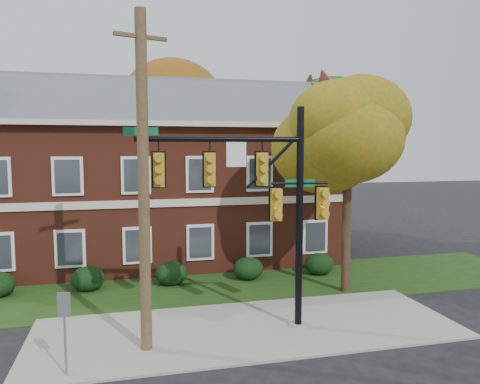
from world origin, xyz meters
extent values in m
plane|color=black|center=(0.00, 0.00, 0.00)|extent=(120.00, 120.00, 0.00)
cube|color=gray|center=(0.00, 1.00, 0.04)|extent=(14.00, 5.00, 0.08)
cube|color=#193811|center=(0.00, 6.00, 0.02)|extent=(30.00, 6.00, 0.04)
cube|color=maroon|center=(-2.00, 12.00, 3.50)|extent=(18.00, 8.00, 7.00)
cube|color=beige|center=(-2.00, 12.00, 7.12)|extent=(18.80, 8.80, 0.24)
cube|color=beige|center=(-2.00, 7.97, 3.50)|extent=(18.00, 0.12, 0.35)
ellipsoid|color=black|center=(-5.50, 6.70, 0.53)|extent=(1.40, 1.26, 1.05)
ellipsoid|color=black|center=(-2.00, 6.70, 0.53)|extent=(1.40, 1.26, 1.05)
ellipsoid|color=black|center=(1.50, 6.70, 0.53)|extent=(1.40, 1.26, 1.05)
ellipsoid|color=black|center=(5.00, 6.70, 0.53)|extent=(1.40, 1.26, 1.05)
cylinder|color=black|center=(5.00, 4.00, 2.88)|extent=(0.36, 0.36, 5.76)
ellipsoid|color=#B7620F|center=(5.00, 4.00, 6.48)|extent=(4.25, 4.25, 3.60)
ellipsoid|color=#B7620F|center=(5.62, 3.62, 7.08)|extent=(3.50, 3.50, 3.00)
cylinder|color=black|center=(9.00, 13.00, 3.52)|extent=(0.36, 0.36, 7.04)
ellipsoid|color=#11330E|center=(9.00, 13.00, 7.92)|extent=(5.95, 5.95, 5.04)
ellipsoid|color=#11330E|center=(9.88, 12.47, 8.52)|extent=(4.90, 4.90, 4.20)
cylinder|color=black|center=(-1.00, 20.00, 3.84)|extent=(0.36, 0.36, 7.68)
ellipsoid|color=#AC270E|center=(-1.00, 20.00, 8.64)|extent=(6.46, 6.46, 5.47)
ellipsoid|color=#AC270E|center=(-0.05, 19.43, 9.24)|extent=(5.32, 5.32, 4.56)
cylinder|color=gray|center=(1.64, 0.71, 0.08)|extent=(0.59, 0.59, 0.17)
cylinder|color=black|center=(1.64, 0.71, 3.67)|extent=(0.25, 0.25, 7.35)
cylinder|color=black|center=(-0.98, 0.88, 6.30)|extent=(5.25, 0.52, 0.17)
cylinder|color=black|center=(1.64, 0.71, 4.88)|extent=(1.89, 0.21, 0.08)
cube|color=#B0831C|center=(-2.87, 1.01, 5.35)|extent=(0.48, 0.35, 1.22)
cube|color=#B0831C|center=(-1.29, 0.91, 5.35)|extent=(0.48, 0.35, 1.22)
cube|color=#B0831C|center=(0.38, 0.79, 5.35)|extent=(0.48, 0.35, 1.22)
cube|color=silver|center=(-0.46, 0.85, 5.83)|extent=(0.63, 0.08, 0.79)
cube|color=#0C5D34|center=(-3.39, 1.05, 6.53)|extent=(1.05, 0.11, 0.25)
cube|color=#B0831C|center=(0.85, 0.76, 4.20)|extent=(0.48, 0.35, 1.22)
cube|color=#B0831C|center=(2.42, 0.65, 4.20)|extent=(0.48, 0.35, 1.22)
cube|color=#0C5D34|center=(1.64, 0.71, 4.88)|extent=(1.00, 0.11, 0.24)
cylinder|color=#463721|center=(-3.37, 0.14, 4.95)|extent=(0.41, 0.41, 9.90)
cube|color=#463721|center=(-3.37, 0.14, 9.13)|extent=(1.51, 0.55, 0.11)
cylinder|color=slate|center=(-5.50, -1.02, 1.15)|extent=(0.08, 0.08, 2.30)
cube|color=slate|center=(-5.50, -1.02, 1.98)|extent=(0.33, 0.12, 0.65)
camera|label=1|loc=(-3.90, -13.54, 6.03)|focal=35.00mm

